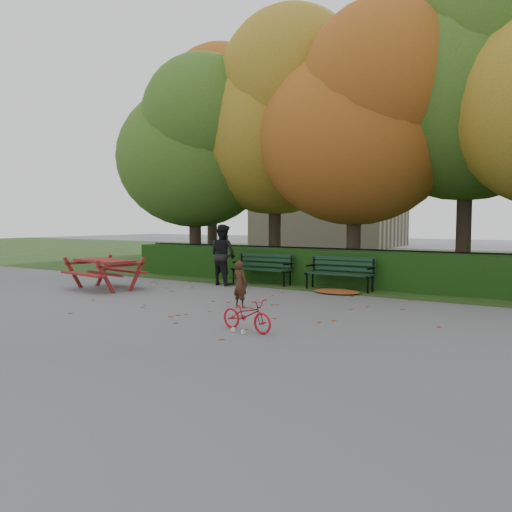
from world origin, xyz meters
The scene contains 18 objects.
ground centered at (0.00, 0.00, 0.00)m, with size 90.00×90.00×0.00m, color slate.
grass_strip centered at (0.00, 14.00, 0.01)m, with size 90.00×90.00×0.00m, color #1A3212.
building_left centered at (-9.00, 26.00, 7.50)m, with size 10.00×7.00×15.00m, color tan.
hedge centered at (0.00, 4.50, 0.50)m, with size 13.00×0.90×1.00m, color black.
iron_fence centered at (0.00, 5.30, 0.54)m, with size 14.00×0.04×1.02m.
tree_a centered at (-5.19, 5.58, 4.52)m, with size 5.88×5.60×7.48m.
tree_b centered at (-2.44, 6.75, 5.40)m, with size 6.72×6.40×8.79m.
tree_c centered at (0.83, 5.96, 4.82)m, with size 6.30×6.00×8.00m.
tree_d centered at (3.88, 7.23, 5.98)m, with size 7.14×6.80×9.58m.
tree_f centered at (-7.13, 9.24, 5.69)m, with size 6.93×6.60×9.19m.
bench_left centered at (-1.30, 3.70, 0.52)m, with size 1.80×0.57×0.88m.
bench_right centered at (1.10, 3.70, 0.52)m, with size 1.80×0.57×0.88m.
picnic_table centered at (-4.33, 0.49, 0.62)m, with size 2.10×1.81×0.91m.
leaf_pile centered at (1.25, 3.10, 0.04)m, with size 1.21×0.84×0.08m, color maroon.
leaf_scatter centered at (0.00, 0.30, 0.01)m, with size 9.00×5.70×0.01m, color maroon, non-canonical shape.
child centered at (0.34, 0.04, 0.50)m, with size 0.36×0.24×1.00m, color #391F12.
adult centered at (-2.16, 2.90, 0.87)m, with size 0.84×0.66×1.73m, color black.
bicycle centered at (1.70, -1.79, 0.27)m, with size 0.36×1.04×0.55m, color #AD0F1D.
Camera 1 is at (6.15, -8.64, 1.82)m, focal length 35.00 mm.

